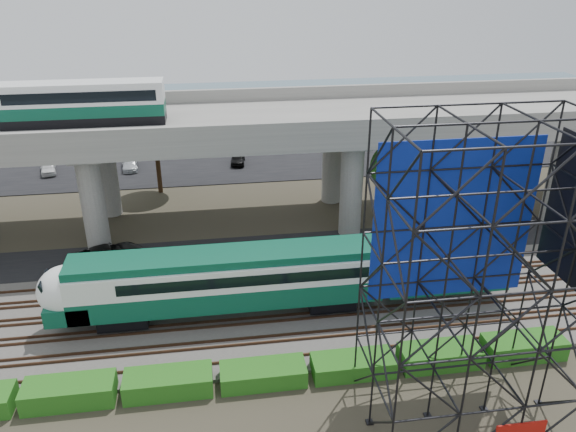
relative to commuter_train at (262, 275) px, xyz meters
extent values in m
plane|color=#474233|center=(-1.68, -2.00, -2.88)|extent=(140.00, 140.00, 0.00)
cube|color=slate|center=(-1.68, 0.00, -2.78)|extent=(90.00, 12.00, 0.20)
cube|color=black|center=(-1.68, 8.50, -2.84)|extent=(90.00, 5.00, 0.08)
cube|color=black|center=(-1.68, 32.00, -2.84)|extent=(90.00, 18.00, 0.08)
cube|color=#476675|center=(-1.68, 54.00, -2.87)|extent=(140.00, 40.00, 0.03)
cube|color=#472D1E|center=(-1.68, -4.72, -2.60)|extent=(90.00, 0.08, 0.16)
cube|color=#472D1E|center=(-1.68, -3.28, -2.60)|extent=(90.00, 0.08, 0.16)
cube|color=#472D1E|center=(-1.68, -2.72, -2.60)|extent=(90.00, 0.08, 0.16)
cube|color=#472D1E|center=(-1.68, -1.28, -2.60)|extent=(90.00, 0.08, 0.16)
cube|color=#472D1E|center=(-1.68, -0.72, -2.60)|extent=(90.00, 0.08, 0.16)
cube|color=#472D1E|center=(-1.68, 0.72, -2.60)|extent=(90.00, 0.08, 0.16)
cube|color=#472D1E|center=(-1.68, 1.28, -2.60)|extent=(90.00, 0.08, 0.16)
cube|color=#472D1E|center=(-1.68, 2.72, -2.60)|extent=(90.00, 0.08, 0.16)
cube|color=#472D1E|center=(-1.68, 3.28, -2.60)|extent=(90.00, 0.08, 0.16)
cube|color=#472D1E|center=(-1.68, 4.72, -2.60)|extent=(90.00, 0.08, 0.16)
cube|color=black|center=(-8.62, 0.00, -2.07)|extent=(3.00, 2.20, 0.90)
cube|color=black|center=(4.38, 0.00, -2.07)|extent=(3.00, 2.20, 0.90)
cube|color=#0B4E37|center=(-2.12, 0.00, -0.92)|extent=(19.00, 3.00, 1.40)
cube|color=white|center=(-2.12, 0.00, 0.53)|extent=(19.00, 3.00, 1.50)
cube|color=#0B4E37|center=(-2.12, 0.00, 1.53)|extent=(19.00, 2.60, 0.50)
cube|color=black|center=(-1.12, 0.00, 0.58)|extent=(15.00, 3.06, 0.70)
ellipsoid|color=white|center=(-11.62, 0.00, -0.02)|extent=(3.60, 3.00, 3.20)
cube|color=#0B4E37|center=(-11.62, 0.00, -1.07)|extent=(2.60, 3.00, 1.10)
cube|color=black|center=(-12.72, 0.00, 0.48)|extent=(0.48, 2.00, 1.09)
cube|color=#0B4E37|center=(11.88, 0.00, 0.08)|extent=(8.00, 3.00, 3.40)
cube|color=#9E9B93|center=(-1.68, 14.00, 5.72)|extent=(80.00, 12.00, 1.20)
cube|color=#9E9B93|center=(-1.68, 8.25, 6.87)|extent=(80.00, 0.50, 1.10)
cube|color=#9E9B93|center=(-1.68, 19.75, 6.87)|extent=(80.00, 0.50, 1.10)
cylinder|color=#9E9B93|center=(-11.68, 10.50, 1.12)|extent=(1.80, 1.80, 8.00)
cylinder|color=#9E9B93|center=(-11.68, 17.50, 1.12)|extent=(1.80, 1.80, 8.00)
cube|color=#9E9B93|center=(-11.68, 14.00, 4.82)|extent=(2.40, 9.00, 0.60)
cylinder|color=#9E9B93|center=(8.32, 10.50, 1.12)|extent=(1.80, 1.80, 8.00)
cylinder|color=#9E9B93|center=(8.32, 17.50, 1.12)|extent=(1.80, 1.80, 8.00)
cube|color=#9E9B93|center=(8.32, 14.00, 4.82)|extent=(2.40, 9.00, 0.60)
cylinder|color=#9E9B93|center=(26.32, 10.50, 1.12)|extent=(1.80, 1.80, 8.00)
cylinder|color=#9E9B93|center=(26.32, 17.50, 1.12)|extent=(1.80, 1.80, 8.00)
cube|color=#9E9B93|center=(26.32, 14.00, 4.82)|extent=(2.40, 9.00, 0.60)
cube|color=black|center=(-11.95, 14.00, 6.67)|extent=(12.00, 2.50, 0.70)
cube|color=#0B4E37|center=(-11.95, 14.00, 7.47)|extent=(12.00, 2.50, 0.90)
cube|color=white|center=(-11.95, 14.00, 8.57)|extent=(12.00, 2.50, 1.30)
cube|color=black|center=(-11.95, 14.00, 8.62)|extent=(11.00, 2.56, 0.80)
cube|color=white|center=(-11.95, 14.00, 9.37)|extent=(12.00, 2.40, 0.30)
cube|color=#0D2595|center=(8.69, -6.95, 6.42)|extent=(8.10, 0.08, 8.25)
cube|color=black|center=(8.69, -10.00, -2.84)|extent=(9.36, 6.36, 0.08)
cube|color=#1B5F15|center=(-10.68, -6.30, -2.28)|extent=(4.60, 1.80, 1.20)
cube|color=#1B5F15|center=(-5.68, -6.30, -2.31)|extent=(4.60, 1.80, 1.15)
cube|color=#1B5F15|center=(-0.68, -6.30, -2.37)|extent=(4.60, 1.80, 1.03)
cube|color=#1B5F15|center=(4.32, -6.30, -2.38)|extent=(4.60, 1.80, 1.01)
cube|color=#1B5F15|center=(9.32, -6.30, -2.32)|extent=(4.60, 1.80, 1.12)
cube|color=#1B5F15|center=(14.32, -6.30, -2.28)|extent=(4.60, 1.80, 1.20)
cylinder|color=#382314|center=(12.32, 10.50, -0.48)|extent=(0.44, 0.44, 4.80)
ellipsoid|color=#1B5F15|center=(12.32, 10.50, 2.72)|extent=(4.94, 4.94, 4.18)
cylinder|color=#382314|center=(-7.68, 22.00, -0.48)|extent=(0.44, 0.44, 4.80)
ellipsoid|color=#1B5F15|center=(-7.68, 22.00, 2.72)|extent=(4.94, 4.94, 4.18)
imported|color=black|center=(-10.70, 8.07, -2.08)|extent=(5.74, 4.13, 1.45)
imported|color=white|center=(-19.69, 29.00, -2.19)|extent=(2.23, 3.85, 1.23)
imported|color=#A9ADB1|center=(-13.81, 34.00, -2.19)|extent=(1.45, 3.78, 1.23)
imported|color=#B9BCC2|center=(-11.29, 29.00, -2.24)|extent=(2.03, 4.03, 1.12)
imported|color=silver|center=(-3.28, 34.00, -2.17)|extent=(2.95, 4.87, 1.27)
imported|color=black|center=(0.34, 29.00, -2.18)|extent=(1.82, 3.76, 1.23)
imported|color=gray|center=(5.57, 34.00, -2.14)|extent=(2.09, 4.18, 1.32)
imported|color=silver|center=(11.29, 29.00, -2.25)|extent=(2.21, 4.00, 1.10)
imported|color=silver|center=(16.83, 34.00, -2.19)|extent=(2.89, 4.74, 1.23)
camera|label=1|loc=(-2.87, -30.00, 18.03)|focal=35.00mm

